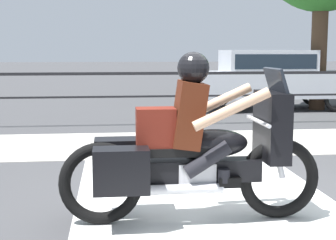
% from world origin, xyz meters
% --- Properties ---
extents(ground_plane, '(120.00, 120.00, 0.00)m').
position_xyz_m(ground_plane, '(0.00, 0.00, 0.00)').
color(ground_plane, '#424244').
extents(sidewalk_band, '(44.00, 2.40, 0.01)m').
position_xyz_m(sidewalk_band, '(0.00, 3.40, 0.01)').
color(sidewalk_band, '#B7B2A8').
rests_on(sidewalk_band, ground).
extents(crosswalk_band, '(2.70, 6.00, 0.01)m').
position_xyz_m(crosswalk_band, '(-0.50, -0.20, 0.00)').
color(crosswalk_band, silver).
rests_on(crosswalk_band, ground).
extents(fence_railing, '(36.00, 0.05, 1.12)m').
position_xyz_m(fence_railing, '(0.00, 5.48, 0.88)').
color(fence_railing, black).
rests_on(fence_railing, ground).
extents(motorcycle, '(2.42, 0.76, 1.56)m').
position_xyz_m(motorcycle, '(-0.76, -0.54, 0.68)').
color(motorcycle, black).
rests_on(motorcycle, ground).
extents(parked_car, '(4.36, 1.76, 1.56)m').
position_xyz_m(parked_car, '(2.78, 8.10, 0.89)').
color(parked_car, '#B7BCC4').
rests_on(parked_car, ground).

